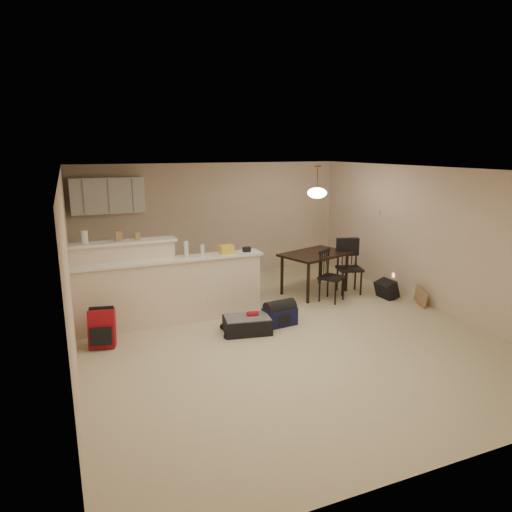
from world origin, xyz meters
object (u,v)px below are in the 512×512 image
pendant_lamp (317,192)px  navy_duffel (280,317)px  black_daypack (387,290)px  dining_chair_far (350,267)px  dining_table (315,258)px  red_backpack (102,328)px  suitcase (247,325)px  dining_chair_near (332,276)px

pendant_lamp → navy_duffel: bearing=-136.7°
pendant_lamp → black_daypack: bearing=-36.2°
navy_duffel → dining_chair_far: bearing=20.6°
dining_table → red_backpack: (-4.09, -1.05, -0.44)m
dining_chair_far → suitcase: dining_chair_far is taller
pendant_lamp → red_backpack: size_ratio=1.13×
suitcase → navy_duffel: (0.60, 0.09, 0.02)m
red_backpack → dining_chair_far: bearing=20.8°
dining_table → pendant_lamp: 1.28m
dining_table → dining_chair_near: bearing=-103.4°
dining_table → suitcase: size_ratio=2.09×
navy_duffel → black_daypack: (2.49, 0.47, 0.02)m
dining_table → suitcase: 2.47m
dining_table → suitcase: (-1.97, -1.37, -0.59)m
dining_table → black_daypack: bearing=-54.9°
dining_chair_far → black_daypack: 0.82m
pendant_lamp → dining_table: bearing=90.0°
pendant_lamp → dining_chair_near: pendant_lamp is taller
dining_table → pendant_lamp: (0.00, -0.00, 1.28)m
pendant_lamp → navy_duffel: 2.63m
dining_chair_near → pendant_lamp: bearing=62.5°
suitcase → navy_duffel: size_ratio=1.37×
pendant_lamp → red_backpack: bearing=-165.6°
dining_chair_near → suitcase: 2.21m
black_daypack → red_backpack: bearing=89.7°
dining_chair_far → black_daypack: dining_chair_far is taller
dining_chair_far → black_daypack: size_ratio=2.77×
dining_chair_near → navy_duffel: size_ratio=1.84×
dining_chair_near → suitcase: (-2.02, -0.81, -0.36)m
dining_table → pendant_lamp: size_ratio=2.43×
dining_table → dining_chair_far: bearing=-41.6°
dining_table → dining_chair_near: (0.05, -0.56, -0.23)m
dining_chair_far → red_backpack: (-4.72, -0.78, -0.25)m
red_backpack → navy_duffel: (2.72, -0.24, -0.13)m
dining_table → navy_duffel: size_ratio=2.86×
suitcase → navy_duffel: navy_duffel is taller
dining_chair_far → navy_duffel: dining_chair_far is taller
dining_chair_near → navy_duffel: (-1.42, -0.73, -0.34)m
suitcase → black_daypack: size_ratio=1.90×
suitcase → red_backpack: size_ratio=1.32×
dining_chair_far → red_backpack: 4.79m
suitcase → black_daypack: (3.09, 0.55, 0.05)m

